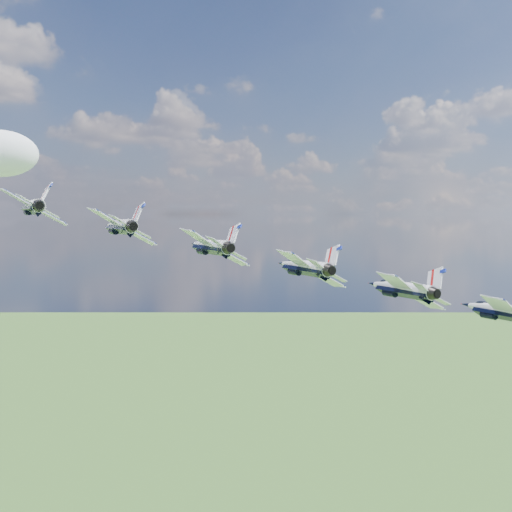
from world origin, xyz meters
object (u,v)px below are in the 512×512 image
jet_4 (400,288)px  jet_3 (303,267)px  jet_0 (32,206)px  jet_5 (500,311)px  jet_1 (120,226)px  jet_2 (210,246)px

jet_4 → jet_3: bearing=145.6°
jet_0 → jet_5: jet_0 is taller
jet_1 → jet_2: 11.89m
jet_0 → jet_2: 23.77m
jet_0 → jet_2: jet_0 is taller
jet_0 → jet_3: (26.73, -22.41, -7.41)m
jet_2 → jet_0: bearing=145.6°
jet_0 → jet_3: bearing=-34.4°
jet_0 → jet_5: size_ratio=1.00×
jet_3 → jet_1: bearing=145.6°
jet_1 → jet_4: bearing=-34.4°
jet_0 → jet_1: (8.91, -7.47, -2.47)m
jet_4 → jet_0: bearing=145.6°
jet_0 → jet_2: (17.82, -14.94, -4.94)m
jet_0 → jet_1: size_ratio=1.00×
jet_5 → jet_4: bearing=145.6°
jet_4 → jet_5: (8.91, -7.47, -2.47)m
jet_3 → jet_4: size_ratio=1.00×
jet_0 → jet_1: jet_0 is taller
jet_5 → jet_1: bearing=145.6°
jet_2 → jet_4: (17.82, -14.94, -4.94)m
jet_3 → jet_0: bearing=145.6°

